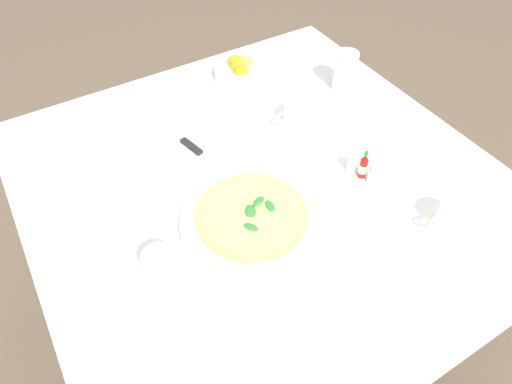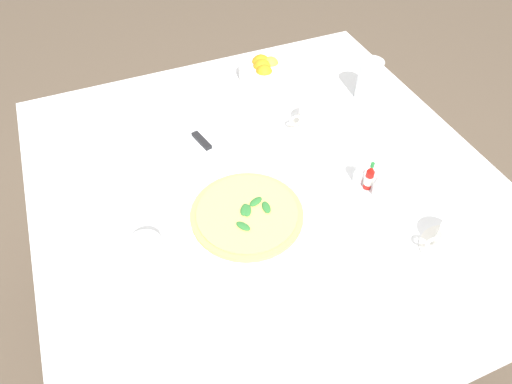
{
  "view_description": "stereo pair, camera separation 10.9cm",
  "coord_description": "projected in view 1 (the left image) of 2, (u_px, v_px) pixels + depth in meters",
  "views": [
    {
      "loc": [
        -0.69,
        0.43,
        1.57
      ],
      "look_at": [
        -0.06,
        0.05,
        0.76
      ],
      "focal_mm": 32.17,
      "sensor_mm": 36.0,
      "label": 1
    },
    {
      "loc": [
        -0.74,
        0.33,
        1.57
      ],
      "look_at": [
        -0.06,
        0.05,
        0.76
      ],
      "focal_mm": 32.17,
      "sensor_mm": 36.0,
      "label": 2
    }
  ],
  "objects": [
    {
      "name": "pizza_plate",
      "position": [
        252.0,
        218.0,
        1.05
      ],
      "size": [
        0.33,
        0.33,
        0.02
      ],
      "color": "white",
      "rests_on": "dining_table"
    },
    {
      "name": "water_glass_near_left",
      "position": [
        345.0,
        74.0,
        1.37
      ],
      "size": [
        0.07,
        0.07,
        0.12
      ],
      "color": "white",
      "rests_on": "dining_table"
    },
    {
      "name": "coffee_cup_center_back",
      "position": [
        297.0,
        115.0,
        1.27
      ],
      "size": [
        0.13,
        0.13,
        0.07
      ],
      "color": "white",
      "rests_on": "dining_table"
    },
    {
      "name": "dining_table",
      "position": [
        260.0,
        209.0,
        1.25
      ],
      "size": [
        1.12,
        1.12,
        0.74
      ],
      "color": "white",
      "rests_on": "ground_plane"
    },
    {
      "name": "ground_plane",
      "position": [
        259.0,
        316.0,
        1.7
      ],
      "size": [
        8.0,
        8.0,
        0.0
      ],
      "primitive_type": "plane",
      "color": "brown"
    },
    {
      "name": "dinner_knife",
      "position": [
        180.0,
        138.0,
        1.22
      ],
      "size": [
        0.19,
        0.06,
        0.01
      ],
      "rotation": [
        0.0,
        0.0,
        0.23
      ],
      "color": "silver",
      "rests_on": "napkin_folded"
    },
    {
      "name": "citrus_bowl",
      "position": [
        239.0,
        71.0,
        1.42
      ],
      "size": [
        0.15,
        0.15,
        0.07
      ],
      "color": "white",
      "rests_on": "dining_table"
    },
    {
      "name": "napkin_folded",
      "position": [
        181.0,
        142.0,
        1.22
      ],
      "size": [
        0.25,
        0.18,
        0.02
      ],
      "rotation": [
        0.0,
        0.0,
        0.27
      ],
      "color": "white",
      "rests_on": "dining_table"
    },
    {
      "name": "salt_shaker",
      "position": [
        352.0,
        164.0,
        1.15
      ],
      "size": [
        0.03,
        0.03,
        0.06
      ],
      "color": "white",
      "rests_on": "dining_table"
    },
    {
      "name": "water_glass_left_edge",
      "position": [
        164.0,
        274.0,
        0.9
      ],
      "size": [
        0.07,
        0.07,
        0.11
      ],
      "color": "white",
      "rests_on": "dining_table"
    },
    {
      "name": "hot_sauce_bottle",
      "position": [
        363.0,
        166.0,
        1.13
      ],
      "size": [
        0.02,
        0.02,
        0.08
      ],
      "color": "#B7140F",
      "rests_on": "dining_table"
    },
    {
      "name": "pepper_shaker",
      "position": [
        373.0,
        174.0,
        1.12
      ],
      "size": [
        0.03,
        0.03,
        0.06
      ],
      "color": "white",
      "rests_on": "dining_table"
    },
    {
      "name": "coffee_cup_right_edge",
      "position": [
        453.0,
        219.0,
        1.02
      ],
      "size": [
        0.13,
        0.13,
        0.07
      ],
      "color": "white",
      "rests_on": "dining_table"
    },
    {
      "name": "pizza",
      "position": [
        252.0,
        215.0,
        1.04
      ],
      "size": [
        0.26,
        0.26,
        0.02
      ],
      "color": "#DBAD60",
      "rests_on": "pizza_plate"
    }
  ]
}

